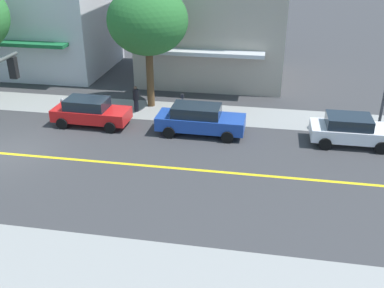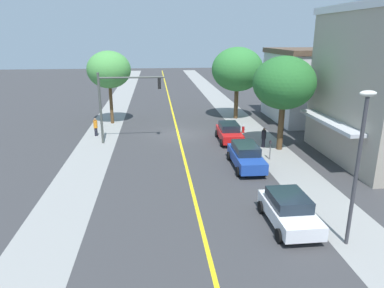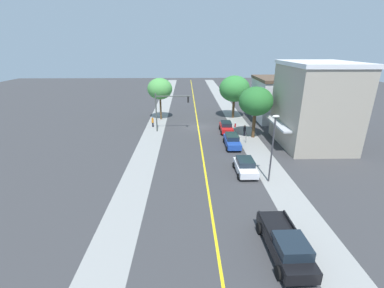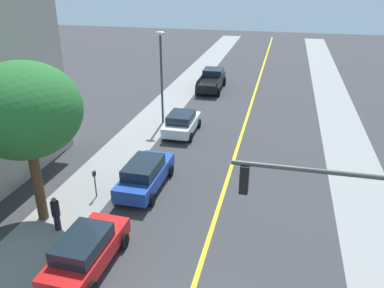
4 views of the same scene
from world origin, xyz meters
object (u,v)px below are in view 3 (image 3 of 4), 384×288
street_tree_right_corner (160,89)px  parking_meter (246,136)px  blue_sedan_left_curb (232,140)px  pedestrian_black_shirt (245,130)px  white_sedan_left_curb (245,166)px  pedestrian_orange_shirt (153,122)px  street_tree_left_far (256,101)px  fire_hydrant (235,125)px  traffic_light_mast (167,106)px  black_pickup_truck (285,243)px  street_tree_left_near (234,89)px  street_lamp (273,142)px  red_sedan_left_curb (226,127)px

street_tree_right_corner → parking_meter: size_ratio=5.07×
blue_sedan_left_curb → pedestrian_black_shirt: size_ratio=2.94×
white_sedan_left_curb → pedestrian_orange_shirt: pedestrian_orange_shirt is taller
street_tree_left_far → white_sedan_left_curb: (3.63, 11.56, -4.48)m
street_tree_left_far → pedestrian_black_shirt: (1.13, -0.63, -4.43)m
fire_hydrant → traffic_light_mast: (10.93, 2.02, 3.64)m
fire_hydrant → black_pickup_truck: black_pickup_truck is taller
street_tree_left_near → white_sedan_left_curb: (2.60, 22.83, -4.51)m
street_lamp → red_sedan_left_curb: 16.44m
street_tree_left_far → pedestrian_orange_shirt: size_ratio=4.44×
street_tree_right_corner → street_tree_left_far: size_ratio=1.00×
pedestrian_orange_shirt → pedestrian_black_shirt: pedestrian_orange_shirt is taller
street_tree_left_near → street_lamp: size_ratio=1.13×
black_pickup_truck → pedestrian_orange_shirt: size_ratio=3.54×
white_sedan_left_curb → black_pickup_truck: 11.63m
white_sedan_left_curb → pedestrian_orange_shirt: size_ratio=2.50×
street_tree_left_far → black_pickup_truck: (3.57, 23.19, -4.37)m
street_tree_left_far → white_sedan_left_curb: 12.92m
white_sedan_left_curb → pedestrian_black_shirt: size_ratio=2.54×
parking_meter → blue_sedan_left_curb: 2.57m
parking_meter → pedestrian_orange_shirt: (13.72, -7.87, -0.08)m
street_tree_left_far → street_lamp: (1.66, 13.40, -1.14)m
red_sedan_left_curb → white_sedan_left_curb: bearing=1.4°
traffic_light_mast → street_lamp: (-10.95, 16.56, 0.13)m
black_pickup_truck → pedestrian_black_shirt: (-2.44, -23.83, -0.06)m
blue_sedan_left_curb → white_sedan_left_curb: bearing=1.6°
pedestrian_orange_shirt → pedestrian_black_shirt: bearing=-5.7°
street_tree_left_far → street_lamp: bearing=82.9°
street_tree_right_corner → blue_sedan_left_curb: size_ratio=1.54×
black_pickup_truck → pedestrian_black_shirt: black_pickup_truck is taller
pedestrian_orange_shirt → street_tree_left_near: bearing=35.4°
parking_meter → red_sedan_left_curb: 5.32m
pedestrian_orange_shirt → traffic_light_mast: bearing=-28.5°
street_lamp → white_sedan_left_curb: bearing=-42.9°
red_sedan_left_curb → pedestrian_black_shirt: (-2.45, 1.96, 0.04)m
street_tree_left_near → fire_hydrant: (0.66, 6.09, -4.93)m
parking_meter → black_pickup_truck: (2.03, 20.87, -0.04)m
fire_hydrant → traffic_light_mast: bearing=10.5°
street_tree_right_corner → parking_meter: 18.56m
white_sedan_left_curb → street_tree_right_corner: bearing=-154.2°
street_tree_right_corner → white_sedan_left_curb: street_tree_right_corner is taller
pedestrian_black_shirt → red_sedan_left_curb: bearing=-83.5°
street_lamp → white_sedan_left_curb: street_lamp is taller
street_tree_left_near → white_sedan_left_curb: 23.42m
street_tree_right_corner → parking_meter: (-12.79, 12.67, -4.53)m
street_lamp → blue_sedan_left_curb: street_lamp is taller
parking_meter → street_lamp: 11.53m
street_tree_left_far → red_sedan_left_curb: 6.28m
street_tree_left_far → parking_meter: street_tree_left_far is taller
street_tree_left_near → blue_sedan_left_curb: (2.69, 14.97, -4.47)m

